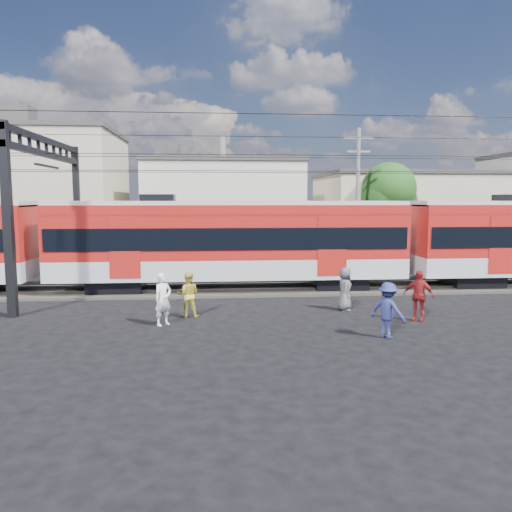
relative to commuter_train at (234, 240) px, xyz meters
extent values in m
plane|color=black|center=(1.80, -8.00, -2.40)|extent=(120.00, 120.00, 0.00)
cube|color=#2D2823|center=(1.80, 0.00, -2.34)|extent=(70.00, 3.40, 0.12)
cube|color=#59544C|center=(1.80, -0.75, -2.22)|extent=(70.00, 0.12, 0.12)
cube|color=#59544C|center=(1.80, 0.75, -2.22)|extent=(70.00, 0.12, 0.12)
cube|color=black|center=(-5.33, 0.00, -2.05)|extent=(2.40, 2.20, 0.70)
cube|color=black|center=(4.91, 0.00, -2.05)|extent=(2.40, 2.20, 0.70)
cube|color=#A6A8AE|center=(-0.21, 0.00, -1.25)|extent=(16.00, 3.00, 0.90)
cube|color=maroon|center=(-0.21, 0.00, 0.40)|extent=(16.00, 3.00, 2.40)
cube|color=black|center=(-0.21, 0.00, 0.15)|extent=(15.68, 3.08, 0.95)
cube|color=#A6A8AE|center=(-0.21, 0.00, 1.65)|extent=(16.00, 2.60, 0.25)
cube|color=black|center=(11.47, 0.00, -2.05)|extent=(2.40, 2.20, 0.70)
cube|color=black|center=(-8.20, -4.50, 1.10)|extent=(0.30, 0.30, 7.00)
cube|color=black|center=(-8.20, 4.50, 1.10)|extent=(0.30, 0.30, 7.00)
cube|color=black|center=(-8.20, 0.00, 4.40)|extent=(0.25, 9.30, 0.25)
cube|color=black|center=(-8.20, 0.00, 3.80)|extent=(0.25, 9.30, 0.25)
cylinder|color=black|center=(1.80, -0.70, 3.10)|extent=(70.00, 0.03, 0.03)
cylinder|color=black|center=(1.80, 0.70, 3.10)|extent=(70.00, 0.03, 0.03)
cylinder|color=black|center=(1.80, -0.70, 3.80)|extent=(70.00, 0.03, 0.03)
cylinder|color=black|center=(1.80, 0.70, 3.80)|extent=(70.00, 0.03, 0.03)
cylinder|color=black|center=(1.80, -3.50, 5.10)|extent=(70.00, 0.03, 0.03)
cylinder|color=black|center=(1.80, 3.50, 5.10)|extent=(70.00, 0.03, 0.03)
cube|color=#BDB190|center=(-15.20, 16.00, 2.10)|extent=(14.00, 10.00, 9.00)
cube|color=#3F3D3A|center=(-15.20, 16.00, 6.75)|extent=(14.28, 10.20, 0.30)
cube|color=beige|center=(-0.20, 19.00, 1.10)|extent=(12.00, 12.00, 7.00)
cube|color=#3F3D3A|center=(-0.20, 19.00, 4.75)|extent=(12.24, 12.24, 0.30)
cube|color=#BDB190|center=(15.80, 16.00, 0.60)|extent=(16.00, 10.00, 6.00)
cube|color=#3F3D3A|center=(15.80, 16.00, 3.75)|extent=(16.32, 10.20, 0.30)
cylinder|color=slate|center=(7.80, 7.00, 1.85)|extent=(0.24, 0.24, 8.50)
cube|color=slate|center=(7.80, 7.00, 5.50)|extent=(1.80, 0.12, 0.12)
cube|color=slate|center=(7.80, 7.00, 4.70)|extent=(1.40, 0.12, 0.12)
cylinder|color=#382619|center=(10.80, 10.00, -0.44)|extent=(0.36, 0.36, 3.92)
sphere|color=#214714|center=(10.80, 10.00, 2.50)|extent=(3.64, 3.64, 3.64)
sphere|color=#214714|center=(11.40, 10.30, 1.80)|extent=(2.80, 2.80, 2.80)
imported|color=white|center=(-2.63, -6.13, -1.51)|extent=(0.77, 0.75, 1.79)
imported|color=gold|center=(-1.85, -5.03, -1.58)|extent=(0.82, 0.65, 1.64)
imported|color=navy|center=(4.43, -8.24, -1.54)|extent=(1.25, 1.24, 1.73)
imported|color=maroon|center=(6.24, -6.23, -1.50)|extent=(1.11, 0.98, 1.80)
imported|color=#4A4A4F|center=(4.10, -4.40, -1.57)|extent=(0.66, 0.89, 1.66)
camera|label=1|loc=(-0.83, -22.92, 1.88)|focal=35.00mm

